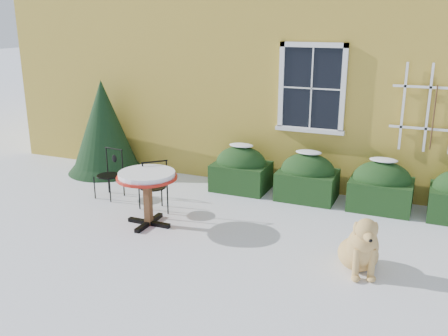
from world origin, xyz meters
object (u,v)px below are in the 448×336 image
at_px(patio_chair_near, 153,186).
at_px(patio_chair_far, 110,174).
at_px(evergreen_shrub, 104,136).
at_px(dog, 361,248).
at_px(bistro_table, 147,181).

height_order(patio_chair_near, patio_chair_far, patio_chair_near).
height_order(evergreen_shrub, dog, evergreen_shrub).
height_order(patio_chair_near, dog, patio_chair_near).
relative_size(bistro_table, patio_chair_near, 1.00).
relative_size(bistro_table, patio_chair_far, 1.07).
distance_m(bistro_table, dog, 3.40).
distance_m(evergreen_shrub, patio_chair_near, 2.77).
xyz_separation_m(evergreen_shrub, dog, (5.75, -2.43, -0.45)).
distance_m(evergreen_shrub, dog, 6.26).
height_order(evergreen_shrub, patio_chair_near, evergreen_shrub).
bearing_deg(evergreen_shrub, dog, -22.95).
distance_m(patio_chair_far, dog, 4.84).
xyz_separation_m(evergreen_shrub, patio_chair_near, (2.19, -1.68, -0.31)).
height_order(evergreen_shrub, patio_chair_far, evergreen_shrub).
height_order(bistro_table, patio_chair_far, patio_chair_far).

